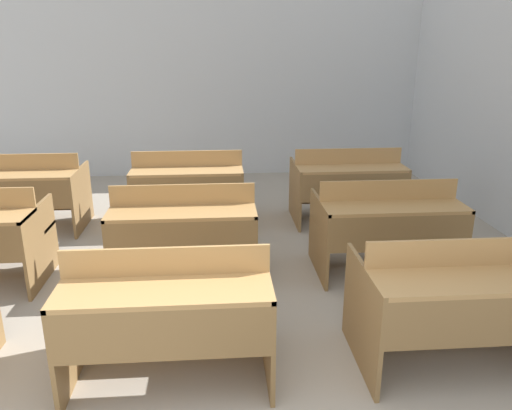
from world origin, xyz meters
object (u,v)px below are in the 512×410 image
Objects in this scene: bench_front_center at (169,310)px; bench_second_right at (387,224)px; bench_front_right at (458,299)px; bench_third_right at (347,183)px; bench_third_left at (24,190)px; bench_third_center at (188,186)px; bench_second_center at (184,229)px.

bench_front_center and bench_second_right have the same top height.
bench_front_right is 2.78m from bench_third_right.
bench_second_right is 1.00× the size of bench_third_right.
bench_third_left is 1.00× the size of bench_third_center.
bench_second_center and bench_third_left have the same top height.
bench_front_center is 1.00× the size of bench_second_right.
bench_second_right is (-0.00, 1.38, 0.00)m from bench_front_right.
bench_third_left is at bearing 123.52° from bench_front_center.
bench_second_center is at bearing -36.85° from bench_third_left.
bench_second_right is 1.39m from bench_third_right.
bench_second_center is (-1.80, 1.39, 0.00)m from bench_front_right.
bench_front_right is at bearing -56.62° from bench_third_center.
bench_third_right is (3.63, 0.02, 0.00)m from bench_third_left.
bench_front_center is 1.00× the size of bench_third_left.
bench_second_center and bench_third_right have the same top height.
bench_front_right is 1.00× the size of bench_third_left.
bench_front_center is at bearing -56.48° from bench_third_left.
bench_front_center is 1.38m from bench_second_center.
bench_third_left is at bearing -179.11° from bench_third_center.
bench_front_center is at bearing -123.16° from bench_third_right.
bench_front_right is 1.00× the size of bench_second_right.
bench_third_right is (1.83, -0.01, 0.00)m from bench_third_center.
bench_third_right is at bearing -0.33° from bench_third_center.
bench_third_center is at bearing 179.67° from bench_third_right.
bench_front_center and bench_third_center have the same top height.
bench_front_right is at bearing -89.95° from bench_third_right.
bench_second_right is (1.81, 1.38, 0.00)m from bench_front_center.
bench_third_center is at bearing 123.38° from bench_front_right.
bench_second_center is 1.00× the size of bench_third_center.
bench_front_center is 1.00× the size of bench_third_center.
bench_second_center is 1.00× the size of bench_third_right.
bench_front_right is 1.00× the size of bench_third_center.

